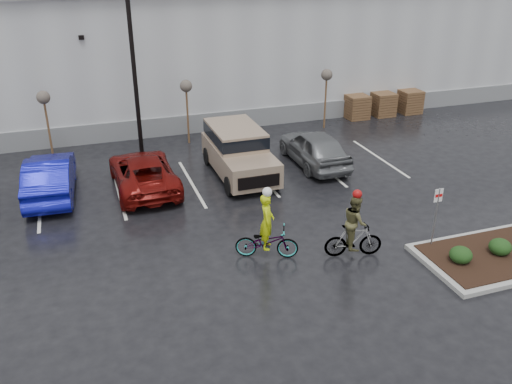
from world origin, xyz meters
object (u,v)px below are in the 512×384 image
object	(u,v)px
lamppost	(131,32)
sapling_west	(44,101)
sapling_east	(327,78)
car_grey	(314,147)
fire_lane_sign	(436,211)
sapling_mid	(186,90)
pallet_stack_c	(410,101)
pallet_stack_a	(357,107)
car_red	(143,172)
car_blue	(50,176)
cyclist_olive	(354,232)
cyclist_hivis	(267,236)
pallet_stack_b	(383,104)
suv_tan	(239,153)

from	to	relation	value
lamppost	sapling_west	world-z (taller)	lamppost
sapling_east	car_grey	bearing A→B (deg)	-120.45
fire_lane_sign	car_grey	size ratio (longest dim) A/B	0.47
sapling_mid	pallet_stack_c	bearing A→B (deg)	4.24
pallet_stack_a	car_red	size ratio (longest dim) A/B	0.26
pallet_stack_a	car_red	xyz separation A→B (m)	(-12.93, -5.86, 0.04)
sapling_mid	car_red	bearing A→B (deg)	-121.13
pallet_stack_a	car_blue	size ratio (longest dim) A/B	0.27
sapling_east	car_grey	xyz separation A→B (m)	(-2.75, -4.68, -1.92)
lamppost	sapling_mid	world-z (taller)	lamppost
car_blue	cyclist_olive	bearing A→B (deg)	142.43
sapling_mid	sapling_east	size ratio (longest dim) A/B	1.00
sapling_east	cyclist_olive	size ratio (longest dim) A/B	1.37
car_red	cyclist_hivis	bearing A→B (deg)	112.82
car_blue	car_grey	world-z (taller)	car_blue
lamppost	car_red	distance (m)	6.31
car_red	cyclist_hivis	size ratio (longest dim) A/B	2.11
pallet_stack_a	cyclist_olive	xyz separation A→B (m)	(-7.36, -13.34, 0.18)
pallet_stack_b	cyclist_hivis	bearing A→B (deg)	-133.11
sapling_mid	car_red	xyz separation A→B (m)	(-2.93, -4.86, -2.01)
car_blue	sapling_mid	bearing A→B (deg)	-142.82
cyclist_hivis	cyclist_olive	world-z (taller)	cyclist_hivis
pallet_stack_a	pallet_stack_b	bearing A→B (deg)	0.00
pallet_stack_c	suv_tan	size ratio (longest dim) A/B	0.26
pallet_stack_c	fire_lane_sign	size ratio (longest dim) A/B	0.61
sapling_mid	car_blue	xyz separation A→B (m)	(-6.52, -4.33, -1.92)
car_grey	cyclist_olive	bearing A→B (deg)	74.55
fire_lane_sign	cyclist_hivis	size ratio (longest dim) A/B	0.90
sapling_west	car_grey	distance (m)	12.33
pallet_stack_b	suv_tan	world-z (taller)	suv_tan
pallet_stack_b	fire_lane_sign	distance (m)	15.23
car_blue	suv_tan	distance (m)	7.70
lamppost	cyclist_olive	xyz separation A→B (m)	(5.14, -11.34, -4.83)
pallet_stack_b	pallet_stack_c	xyz separation A→B (m)	(1.80, 0.00, 0.00)
pallet_stack_a	pallet_stack_c	size ratio (longest dim) A/B	1.00
pallet_stack_b	car_red	bearing A→B (deg)	-158.18
fire_lane_sign	sapling_west	bearing A→B (deg)	132.67
car_grey	cyclist_olive	world-z (taller)	cyclist_olive
sapling_mid	sapling_west	bearing A→B (deg)	180.00
lamppost	sapling_east	size ratio (longest dim) A/B	2.88
car_blue	suv_tan	bearing A→B (deg)	179.60
pallet_stack_b	car_grey	world-z (taller)	car_grey
lamppost	car_blue	xyz separation A→B (m)	(-4.02, -3.33, -4.87)
cyclist_olive	car_blue	bearing A→B (deg)	61.90
pallet_stack_a	pallet_stack_c	world-z (taller)	same
pallet_stack_b	cyclist_olive	bearing A→B (deg)	-124.18
car_red	cyclist_olive	size ratio (longest dim) A/B	2.20
lamppost	car_blue	world-z (taller)	lamppost
fire_lane_sign	cyclist_olive	world-z (taller)	cyclist_olive
lamppost	pallet_stack_a	xyz separation A→B (m)	(12.50, 2.00, -5.01)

